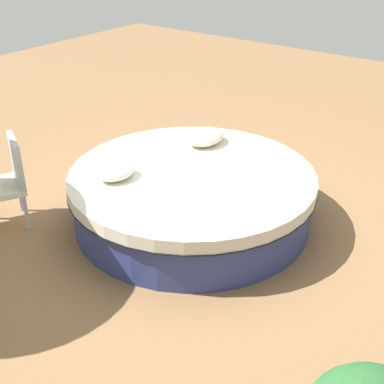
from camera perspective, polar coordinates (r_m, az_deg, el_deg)
The scene contains 5 objects.
ground_plane at distance 5.92m, azimuth 0.00°, elevation -3.01°, with size 16.00×16.00×0.00m, color olive.
round_bed at distance 5.77m, azimuth 0.00°, elevation -0.45°, with size 2.67×2.67×0.59m.
throw_pillow_0 at distance 6.31m, azimuth 1.42°, elevation 5.99°, with size 0.52×0.39×0.17m, color beige.
throw_pillow_1 at distance 5.55m, azimuth -8.24°, elevation 2.28°, with size 0.44×0.35×0.16m, color silver.
patio_chair at distance 5.94m, azimuth -19.36°, elevation 1.54°, with size 0.69×0.69×0.98m.
Camera 1 is at (-4.04, -3.01, 3.11)m, focal length 49.27 mm.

